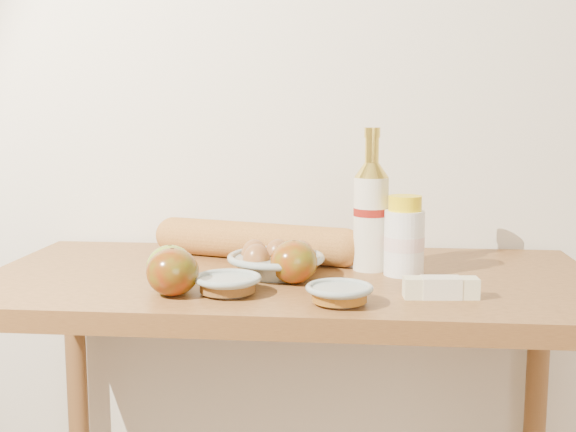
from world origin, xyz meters
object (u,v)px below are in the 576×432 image
object	(u,v)px
bourbon_bottle	(371,213)
cream_bottle	(404,238)
table	(289,334)
egg_bowl	(276,262)
baguette	(255,241)

from	to	relation	value
bourbon_bottle	cream_bottle	bearing A→B (deg)	-52.52
table	egg_bowl	xyz separation A→B (m)	(-0.02, -0.02, 0.15)
bourbon_bottle	egg_bowl	distance (m)	0.22
cream_bottle	egg_bowl	xyz separation A→B (m)	(-0.25, -0.03, -0.04)
baguette	bourbon_bottle	bearing A→B (deg)	-0.76
bourbon_bottle	cream_bottle	world-z (taller)	bourbon_bottle
table	bourbon_bottle	size ratio (longest dim) A/B	4.19
cream_bottle	table	bearing A→B (deg)	-179.13
bourbon_bottle	egg_bowl	size ratio (longest dim) A/B	1.48
bourbon_bottle	baguette	world-z (taller)	bourbon_bottle
table	cream_bottle	size ratio (longest dim) A/B	7.67
table	cream_bottle	bearing A→B (deg)	3.75
table	baguette	distance (m)	0.23
egg_bowl	bourbon_bottle	bearing A→B (deg)	21.84
table	baguette	xyz separation A→B (m)	(-0.09, 0.13, 0.16)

